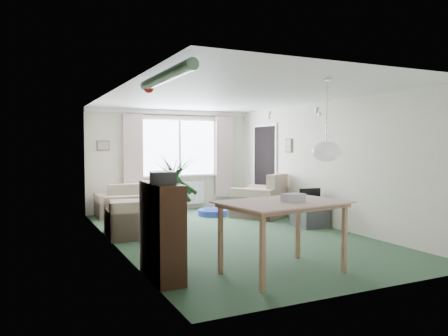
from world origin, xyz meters
name	(u,v)px	position (x,y,z in m)	size (l,w,h in m)	color
ground	(231,235)	(0.00, 0.00, 0.00)	(6.50, 6.50, 0.00)	#2B4830
window	(179,148)	(0.20, 3.23, 1.50)	(1.80, 0.03, 1.30)	white
curtain_rod	(180,115)	(0.20, 3.15, 2.27)	(2.60, 0.03, 0.03)	black
curtain_left	(133,158)	(-0.95, 3.13, 1.27)	(0.45, 0.08, 2.00)	beige
curtain_right	(224,157)	(1.35, 3.13, 1.27)	(0.45, 0.08, 2.00)	beige
radiator	(180,193)	(0.20, 3.19, 0.40)	(1.20, 0.10, 0.55)	white
doorway	(265,169)	(1.99, 2.20, 1.00)	(0.03, 0.95, 2.00)	black
pendant_lamp	(326,151)	(0.20, -2.30, 1.48)	(0.36, 0.36, 0.36)	white
tinsel_garland	(165,76)	(-1.92, -2.30, 2.28)	(1.60, 1.60, 0.12)	#196626
bauble_cluster_a	(269,113)	(1.30, 0.90, 2.22)	(0.20, 0.20, 0.20)	silver
bauble_cluster_b	(318,109)	(1.60, -0.30, 2.22)	(0.20, 0.20, 0.20)	silver
wall_picture_back	(103,146)	(-1.60, 3.23, 1.55)	(0.28, 0.03, 0.22)	brown
wall_picture_right	(289,146)	(1.98, 1.20, 1.55)	(0.03, 0.24, 0.30)	brown
sofa	(131,199)	(-1.10, 2.75, 0.37)	(1.48, 0.78, 0.74)	beige
armchair_corner	(261,195)	(1.44, 1.46, 0.47)	(1.05, 1.00, 0.94)	#BAA78D
armchair_left	(136,208)	(-1.50, 0.68, 0.47)	(1.05, 0.99, 0.94)	tan
coffee_table	(165,206)	(-0.33, 2.73, 0.18)	(0.78, 0.43, 0.35)	black
photo_frame	(163,195)	(-0.38, 2.67, 0.43)	(0.12, 0.02, 0.16)	brown
bookshelf	(162,231)	(-1.84, -1.88, 0.56)	(0.31, 0.92, 1.12)	black
hifi_box	(163,177)	(-1.86, -1.97, 1.19)	(0.28, 0.35, 0.14)	#302F34
houseplant	(175,211)	(-1.55, -1.51, 0.72)	(0.62, 0.62, 1.44)	#1D511B
dining_table	(283,238)	(-0.45, -2.30, 0.43)	(1.37, 0.92, 0.86)	tan
gift_box	(293,199)	(-0.36, -2.39, 0.92)	(0.25, 0.18, 0.12)	#BAB9C4
tv_cube	(310,213)	(1.70, 0.05, 0.27)	(0.54, 0.59, 0.54)	#3C3C41
pet_bed	(213,212)	(0.56, 2.05, 0.07)	(0.66, 0.66, 0.13)	navy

